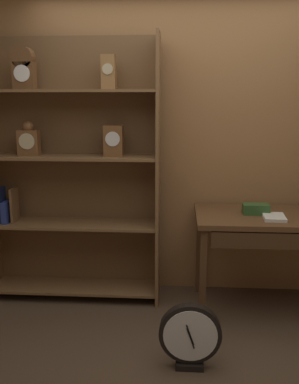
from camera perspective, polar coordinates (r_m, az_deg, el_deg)
The scene contains 7 objects.
ground_plane at distance 2.87m, azimuth 4.22°, elevation -23.71°, with size 10.00×10.00×0.00m, color #4C3826.
back_wood_panel at distance 3.71m, azimuth 4.45°, elevation 6.30°, with size 4.80×0.05×2.60m, color #9E6B3D.
bookshelf at distance 3.61m, azimuth -10.72°, elevation 2.89°, with size 1.46×0.35×2.19m.
workbench at distance 3.50m, azimuth 17.00°, elevation -4.47°, with size 1.31×0.68×0.80m.
toolbox_small at distance 3.46m, azimuth 14.03°, elevation -2.23°, with size 0.20×0.12×0.08m, color #2D5123.
open_repair_manual at distance 3.37m, azimuth 16.29°, elevation -3.23°, with size 0.16×0.22×0.03m, color silver.
round_clock_large at distance 2.86m, azimuth 5.45°, elevation -18.57°, with size 0.40×0.11×0.44m.
Camera 1 is at (-0.04, -2.32, 1.69)m, focal length 39.93 mm.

